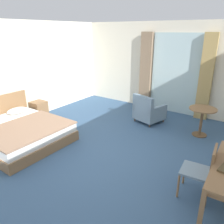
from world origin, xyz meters
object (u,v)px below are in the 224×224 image
at_px(nightstand, 39,110).
at_px(armchair_by_window, 148,111).
at_px(round_cafe_table, 202,116).
at_px(bed, 18,132).
at_px(desk_chair, 202,169).

height_order(nightstand, armchair_by_window, armchair_by_window).
bearing_deg(round_cafe_table, armchair_by_window, 178.98).
relative_size(bed, desk_chair, 2.38).
bearing_deg(bed, round_cafe_table, 39.12).
bearing_deg(desk_chair, nightstand, 171.61).
xyz_separation_m(bed, round_cafe_table, (3.58, 2.91, 0.30)).
relative_size(desk_chair, round_cafe_table, 1.25).
distance_m(bed, round_cafe_table, 4.62).
bearing_deg(nightstand, armchair_by_window, 29.12).
distance_m(nightstand, desk_chair, 5.12).
bearing_deg(bed, desk_chair, 7.53).
bearing_deg(round_cafe_table, desk_chair, -75.78).
height_order(nightstand, round_cafe_table, round_cafe_table).
bearing_deg(round_cafe_table, nightstand, -160.12).
xyz_separation_m(bed, armchair_by_window, (2.06, 2.94, 0.08)).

